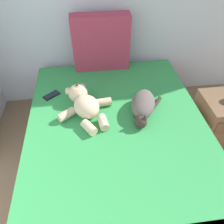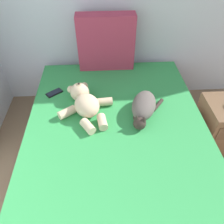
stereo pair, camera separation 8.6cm
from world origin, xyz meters
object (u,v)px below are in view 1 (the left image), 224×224
object	(u,v)px
bed	(118,152)
patterned_cushion	(101,43)
teddy_bear	(84,103)
cell_phone	(51,95)
nightstand	(219,120)
cat	(143,106)

from	to	relation	value
bed	patterned_cushion	size ratio (longest dim) A/B	3.73
patterned_cushion	teddy_bear	xyz separation A→B (m)	(-0.21, -0.66, -0.20)
teddy_bear	cell_phone	bearing A→B (deg)	141.81
bed	teddy_bear	world-z (taller)	teddy_bear
patterned_cushion	nightstand	bearing A→B (deg)	-33.54
cell_phone	bed	bearing A→B (deg)	-43.37
bed	teddy_bear	bearing A→B (deg)	131.50
cat	teddy_bear	bearing A→B (deg)	169.76
teddy_bear	nightstand	distance (m)	1.31
patterned_cushion	cat	bearing A→B (deg)	-70.12
cat	teddy_bear	size ratio (longest dim) A/B	0.77
nightstand	patterned_cushion	bearing A→B (deg)	146.46
cat	cell_phone	size ratio (longest dim) A/B	2.62
bed	patterned_cushion	distance (m)	1.08
cat	cell_phone	bearing A→B (deg)	157.62
nightstand	teddy_bear	bearing A→B (deg)	177.98
cat	patterned_cushion	bearing A→B (deg)	109.88
cat	nightstand	bearing A→B (deg)	2.99
patterned_cushion	cat	world-z (taller)	patterned_cushion
patterned_cushion	teddy_bear	bearing A→B (deg)	-107.45
cell_phone	patterned_cushion	bearing A→B (deg)	40.47
teddy_bear	nightstand	xyz separation A→B (m)	(1.27, -0.04, -0.32)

